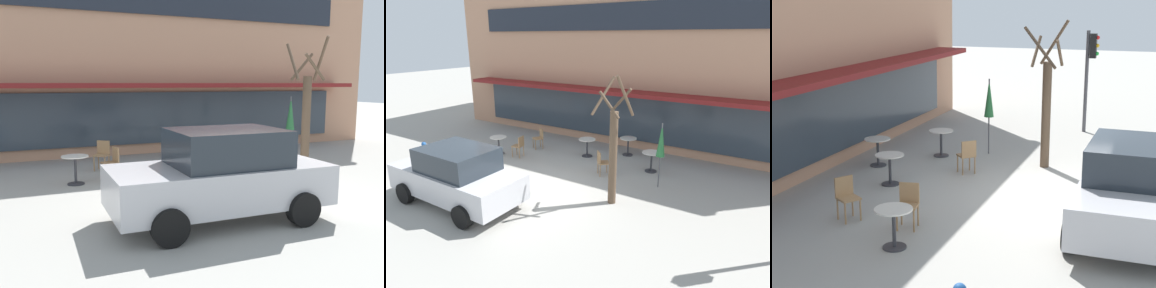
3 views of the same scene
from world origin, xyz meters
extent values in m
plane|color=#9E9B93|center=(0.00, 0.00, 0.00)|extent=(80.00, 80.00, 0.00)
cube|color=tan|center=(0.00, 10.00, 3.91)|extent=(19.24, 8.00, 7.82)
cube|color=maroon|center=(0.00, 5.45, 2.55)|extent=(16.36, 1.10, 0.16)
cube|color=#2D3842|center=(0.00, 5.94, 1.35)|extent=(15.39, 0.10, 1.90)
cylinder|color=#333338|center=(2.61, 3.69, 0.01)|extent=(0.44, 0.44, 0.03)
cylinder|color=#333338|center=(2.61, 3.69, 0.38)|extent=(0.07, 0.07, 0.70)
cylinder|color=silver|center=(2.61, 3.69, 0.74)|extent=(0.70, 0.70, 0.03)
cylinder|color=#333338|center=(1.10, 4.93, 0.01)|extent=(0.44, 0.44, 0.03)
cylinder|color=#333338|center=(1.10, 4.93, 0.38)|extent=(0.07, 0.07, 0.70)
cylinder|color=silver|center=(1.10, 4.93, 0.74)|extent=(0.70, 0.70, 0.03)
cylinder|color=#333338|center=(-0.29, 3.87, 0.01)|extent=(0.44, 0.44, 0.03)
cylinder|color=#333338|center=(-0.29, 3.87, 0.38)|extent=(0.07, 0.07, 0.70)
cylinder|color=silver|center=(-0.29, 3.87, 0.74)|extent=(0.70, 0.70, 0.03)
cylinder|color=#333338|center=(-3.64, 2.10, 0.01)|extent=(0.44, 0.44, 0.03)
cylinder|color=#333338|center=(-3.64, 2.10, 0.38)|extent=(0.07, 0.07, 0.70)
cylinder|color=silver|center=(-3.64, 2.10, 0.74)|extent=(0.70, 0.70, 0.03)
cylinder|color=#4C4C51|center=(3.33, 2.49, 1.10)|extent=(0.04, 0.04, 2.20)
cone|color=#286B38|center=(3.33, 2.49, 1.65)|extent=(0.28, 0.28, 1.10)
cylinder|color=#9E754C|center=(1.28, 2.69, 0.23)|extent=(0.04, 0.04, 0.45)
cylinder|color=#9E754C|center=(1.51, 2.44, 0.23)|extent=(0.04, 0.04, 0.45)
cylinder|color=#9E754C|center=(1.03, 2.46, 0.23)|extent=(0.04, 0.04, 0.45)
cylinder|color=#9E754C|center=(1.26, 2.21, 0.23)|extent=(0.04, 0.04, 0.45)
cube|color=#9E754C|center=(1.27, 2.45, 0.47)|extent=(0.57, 0.57, 0.04)
cube|color=#9E754C|center=(1.14, 2.33, 0.69)|extent=(0.30, 0.32, 0.40)
cylinder|color=#9E754C|center=(-2.65, 3.35, 0.23)|extent=(0.04, 0.04, 0.45)
cylinder|color=#9E754C|center=(-2.94, 3.53, 0.23)|extent=(0.04, 0.04, 0.45)
cylinder|color=#9E754C|center=(-2.47, 3.64, 0.23)|extent=(0.04, 0.04, 0.45)
cylinder|color=#9E754C|center=(-2.76, 3.82, 0.23)|extent=(0.04, 0.04, 0.45)
cube|color=#9E754C|center=(-2.71, 3.59, 0.47)|extent=(0.55, 0.55, 0.04)
cube|color=#9E754C|center=(-2.61, 3.74, 0.69)|extent=(0.36, 0.25, 0.40)
cylinder|color=#9E754C|center=(-2.85, 2.07, 0.23)|extent=(0.04, 0.04, 0.45)
cylinder|color=#9E754C|center=(-2.91, 2.41, 0.23)|extent=(0.04, 0.04, 0.45)
cylinder|color=#9E754C|center=(-2.51, 2.13, 0.23)|extent=(0.04, 0.04, 0.45)
cylinder|color=#9E754C|center=(-2.57, 2.47, 0.23)|extent=(0.04, 0.04, 0.45)
cube|color=#9E754C|center=(-2.71, 2.27, 0.47)|extent=(0.46, 0.46, 0.04)
cube|color=#9E754C|center=(-2.53, 2.30, 0.69)|extent=(0.11, 0.40, 0.40)
cube|color=#B7B7BC|center=(-1.41, -1.83, 0.70)|extent=(4.21, 1.83, 0.76)
cube|color=#232B33|center=(-1.26, -1.83, 1.42)|extent=(2.11, 1.62, 0.68)
cylinder|color=black|center=(-2.72, -2.72, 0.32)|extent=(0.64, 0.23, 0.64)
cylinder|color=black|center=(-2.71, -0.92, 0.32)|extent=(0.64, 0.23, 0.64)
cylinder|color=black|center=(-0.12, -2.74, 0.32)|extent=(0.64, 0.23, 0.64)
cylinder|color=black|center=(-0.10, -0.94, 0.32)|extent=(0.64, 0.23, 0.64)
cylinder|color=brown|center=(2.53, 0.66, 1.41)|extent=(0.24, 0.24, 2.82)
cylinder|color=brown|center=(2.88, 0.57, 3.30)|extent=(0.26, 0.80, 1.19)
cylinder|color=brown|center=(2.56, 0.97, 3.08)|extent=(0.70, 0.15, 0.78)
cylinder|color=brown|center=(2.10, 0.78, 3.21)|extent=(0.33, 0.94, 1.04)
cylinder|color=brown|center=(2.51, 0.35, 3.06)|extent=(0.67, 0.11, 0.73)
camera|label=1|loc=(-4.78, -8.65, 2.62)|focal=38.00mm
camera|label=2|loc=(6.74, -7.82, 4.83)|focal=32.00mm
camera|label=3|loc=(-12.57, -2.44, 4.42)|focal=55.00mm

